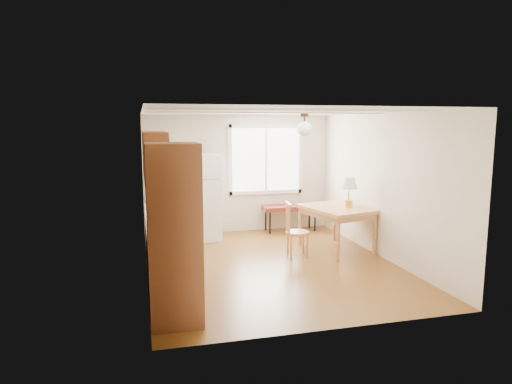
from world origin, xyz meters
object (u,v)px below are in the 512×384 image
object	(u,v)px
dining_table	(337,213)
chair	(293,226)
refrigerator	(200,197)
bench	(290,208)

from	to	relation	value
dining_table	chair	size ratio (longest dim) A/B	1.56
refrigerator	bench	world-z (taller)	refrigerator
chair	bench	bearing A→B (deg)	78.85
refrigerator	dining_table	world-z (taller)	refrigerator
dining_table	bench	bearing A→B (deg)	87.44
refrigerator	dining_table	distance (m)	2.72
bench	chair	world-z (taller)	chair
bench	dining_table	bearing A→B (deg)	-76.32
bench	chair	bearing A→B (deg)	-105.24
refrigerator	chair	distance (m)	2.17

